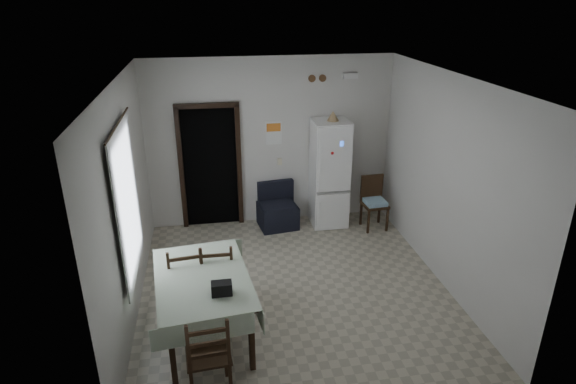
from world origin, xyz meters
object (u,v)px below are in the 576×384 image
(corner_chair, at_px, (375,204))
(dining_table, at_px, (205,307))
(dining_chair_far_right, at_px, (217,275))
(dining_chair_near_head, at_px, (208,353))
(fridge, at_px, (329,174))
(navy_seat, at_px, (278,206))
(dining_chair_far_left, at_px, (186,280))

(corner_chair, bearing_deg, dining_table, -144.21)
(dining_chair_far_right, bearing_deg, dining_chair_near_head, 85.61)
(fridge, xyz_separation_m, dining_chair_near_head, (-2.17, -3.67, -0.42))
(navy_seat, relative_size, corner_chair, 0.83)
(corner_chair, height_order, dining_table, corner_chair)
(dining_chair_far_right, bearing_deg, dining_table, 72.93)
(navy_seat, relative_size, dining_table, 0.48)
(navy_seat, height_order, dining_chair_far_right, dining_chair_far_right)
(fridge, bearing_deg, dining_chair_near_head, -120.59)
(dining_table, distance_m, dining_chair_far_left, 0.52)
(fridge, xyz_separation_m, corner_chair, (0.74, -0.34, -0.47))
(navy_seat, bearing_deg, fridge, -7.58)
(dining_chair_near_head, bearing_deg, corner_chair, -135.62)
(fridge, relative_size, dining_chair_far_left, 1.80)
(fridge, xyz_separation_m, dining_chair_far_right, (-2.02, -2.24, -0.43))
(fridge, height_order, dining_chair_far_right, fridge)
(dining_chair_far_right, bearing_deg, fridge, -130.80)
(dining_table, relative_size, dining_chair_near_head, 1.56)
(dining_table, height_order, dining_chair_far_left, dining_chair_far_left)
(dining_chair_near_head, bearing_deg, navy_seat, -113.38)
(dining_chair_far_left, bearing_deg, dining_table, 108.62)
(corner_chair, height_order, dining_chair_far_right, dining_chair_far_right)
(fridge, distance_m, dining_chair_far_right, 3.05)
(fridge, xyz_separation_m, navy_seat, (-0.91, 0.00, -0.55))
(corner_chair, bearing_deg, dining_chair_far_left, -151.90)
(dining_table, bearing_deg, corner_chair, 33.06)
(fridge, relative_size, corner_chair, 2.01)
(dining_chair_far_right, bearing_deg, corner_chair, -144.25)
(dining_table, bearing_deg, navy_seat, 58.59)
(fridge, height_order, navy_seat, fridge)
(dining_chair_far_right, relative_size, dining_chair_near_head, 0.98)
(dining_table, bearing_deg, dining_chair_far_left, 108.74)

